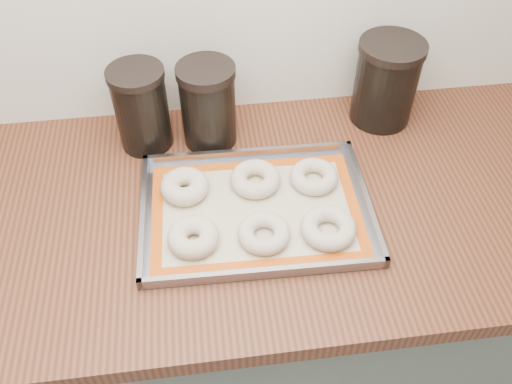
{
  "coord_description": "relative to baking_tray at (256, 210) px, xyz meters",
  "views": [
    {
      "loc": [
        -0.19,
        0.93,
        1.73
      ],
      "look_at": [
        -0.09,
        1.64,
        0.96
      ],
      "focal_mm": 38.0,
      "sensor_mm": 36.0,
      "label": 1
    }
  ],
  "objects": [
    {
      "name": "cabinet",
      "position": [
        0.09,
        0.03,
        -0.48
      ],
      "size": [
        3.0,
        0.65,
        0.86
      ],
      "primitive_type": "cube",
      "color": "#576156",
      "rests_on": "floor"
    },
    {
      "name": "bagel_back_left",
      "position": [
        -0.14,
        0.07,
        0.02
      ],
      "size": [
        0.11,
        0.11,
        0.04
      ],
      "primitive_type": "torus",
      "rotation": [
        0.0,
        0.0,
        0.15
      ],
      "color": "beige",
      "rests_on": "baking_mat"
    },
    {
      "name": "canister_left",
      "position": [
        -0.22,
        0.24,
        0.09
      ],
      "size": [
        0.12,
        0.12,
        0.19
      ],
      "color": "black",
      "rests_on": "countertop"
    },
    {
      "name": "bagel_front_mid",
      "position": [
        0.01,
        -0.07,
        0.01
      ],
      "size": [
        0.13,
        0.13,
        0.03
      ],
      "primitive_type": "torus",
      "rotation": [
        0.0,
        0.0,
        0.3
      ],
      "color": "beige",
      "rests_on": "baking_mat"
    },
    {
      "name": "canister_mid",
      "position": [
        -0.07,
        0.24,
        0.09
      ],
      "size": [
        0.13,
        0.13,
        0.19
      ],
      "color": "black",
      "rests_on": "countertop"
    },
    {
      "name": "bagel_back_mid",
      "position": [
        0.01,
        0.07,
        0.02
      ],
      "size": [
        0.11,
        0.11,
        0.04
      ],
      "primitive_type": "torus",
      "rotation": [
        0.0,
        0.0,
        0.04
      ],
      "color": "beige",
      "rests_on": "baking_mat"
    },
    {
      "name": "bagel_front_left",
      "position": [
        -0.13,
        -0.07,
        0.02
      ],
      "size": [
        0.12,
        0.12,
        0.04
      ],
      "primitive_type": "torus",
      "rotation": [
        0.0,
        0.0,
        0.24
      ],
      "color": "beige",
      "rests_on": "baking_mat"
    },
    {
      "name": "countertop",
      "position": [
        0.09,
        0.03,
        -0.03
      ],
      "size": [
        3.06,
        0.68,
        0.04
      ],
      "primitive_type": "cube",
      "color": "brown",
      "rests_on": "cabinet"
    },
    {
      "name": "bagel_front_right",
      "position": [
        0.13,
        -0.08,
        0.01
      ],
      "size": [
        0.11,
        0.11,
        0.03
      ],
      "primitive_type": "torus",
      "rotation": [
        0.0,
        0.0,
        0.06
      ],
      "color": "beige",
      "rests_on": "baking_mat"
    },
    {
      "name": "baking_mat",
      "position": [
        -0.0,
        -0.0,
        -0.0
      ],
      "size": [
        0.43,
        0.3,
        0.0
      ],
      "rotation": [
        0.0,
        0.0,
        -0.03
      ],
      "color": "#C6B793",
      "rests_on": "baking_tray"
    },
    {
      "name": "bagel_back_right",
      "position": [
        0.13,
        0.07,
        0.01
      ],
      "size": [
        0.12,
        0.12,
        0.03
      ],
      "primitive_type": "torus",
      "rotation": [
        0.0,
        0.0,
        0.23
      ],
      "color": "beige",
      "rests_on": "baking_mat"
    },
    {
      "name": "canister_right",
      "position": [
        0.33,
        0.27,
        0.09
      ],
      "size": [
        0.15,
        0.15,
        0.2
      ],
      "color": "black",
      "rests_on": "countertop"
    },
    {
      "name": "baking_tray",
      "position": [
        0.0,
        0.0,
        0.0
      ],
      "size": [
        0.47,
        0.34,
        0.03
      ],
      "rotation": [
        0.0,
        0.0,
        -0.03
      ],
      "color": "gray",
      "rests_on": "countertop"
    }
  ]
}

